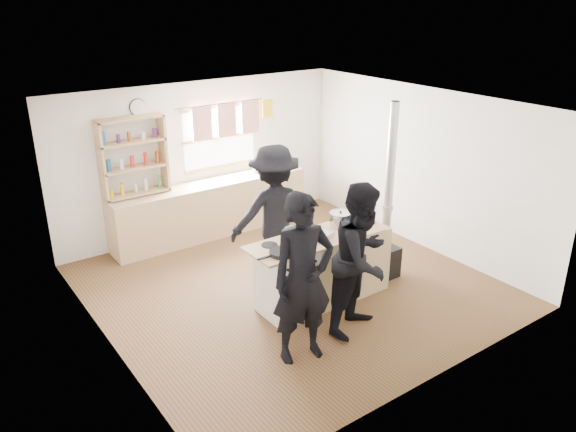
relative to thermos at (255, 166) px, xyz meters
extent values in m
cube|color=brown|center=(-0.87, -2.22, -1.04)|extent=(5.00, 5.00, 0.01)
cube|color=tan|center=(-0.87, 0.00, -0.58)|extent=(3.40, 0.55, 0.90)
cube|color=tan|center=(-2.07, 0.12, -0.10)|extent=(1.00, 0.28, 0.03)
cube|color=tan|center=(-2.07, 0.12, 0.30)|extent=(1.00, 0.28, 0.03)
cube|color=tan|center=(-2.07, 0.12, 0.70)|extent=(1.00, 0.28, 0.03)
cube|color=tan|center=(-2.07, 0.12, 1.05)|extent=(1.00, 0.28, 0.03)
cube|color=tan|center=(-2.55, 0.12, 0.47)|extent=(0.04, 0.28, 1.20)
cube|color=tan|center=(-1.59, 0.12, 0.47)|extent=(0.04, 0.28, 1.20)
cylinder|color=silver|center=(0.00, 0.00, 0.00)|extent=(0.10, 0.10, 0.26)
cube|color=silver|center=(-1.32, -2.77, -0.58)|extent=(0.60, 0.60, 0.90)
cube|color=tan|center=(-0.42, -2.77, -0.58)|extent=(1.20, 0.60, 0.90)
cube|color=tan|center=(-0.87, -2.77, -0.12)|extent=(1.84, 0.64, 0.03)
cylinder|color=black|center=(-1.50, -2.92, -0.08)|extent=(0.31, 0.31, 0.05)
cylinder|color=#3E6322|center=(-1.50, -2.92, -0.06)|extent=(0.27, 0.27, 0.02)
cube|color=silver|center=(-0.85, -2.79, -0.07)|extent=(0.39, 0.36, 0.07)
cube|color=brown|center=(-0.85, -2.79, -0.05)|extent=(0.33, 0.31, 0.02)
cylinder|color=silver|center=(-1.14, -2.65, -0.03)|extent=(0.20, 0.20, 0.14)
cylinder|color=silver|center=(-1.14, -2.65, 0.04)|extent=(0.21, 0.21, 0.01)
sphere|color=black|center=(-1.14, -2.65, 0.06)|extent=(0.03, 0.03, 0.03)
cylinder|color=#B5B5B8|center=(-0.38, -2.67, -0.01)|extent=(0.28, 0.28, 0.18)
cylinder|color=#B5B5B8|center=(-0.38, -2.67, 0.08)|extent=(0.29, 0.29, 0.01)
sphere|color=black|center=(-0.38, -2.67, 0.10)|extent=(0.03, 0.03, 0.03)
cube|color=tan|center=(-0.04, -2.75, -0.09)|extent=(0.33, 0.29, 0.02)
cube|color=olive|center=(-0.04, -2.75, -0.03)|extent=(0.24, 0.18, 0.10)
cube|color=black|center=(0.40, -2.75, -0.81)|extent=(0.35, 0.35, 0.45)
cylinder|color=#ADADB2|center=(0.40, -2.75, 0.44)|extent=(0.12, 0.12, 2.05)
imported|color=black|center=(-1.69, -3.59, -0.07)|extent=(0.78, 0.59, 1.93)
imported|color=black|center=(-0.79, -3.54, -0.11)|extent=(1.08, 0.95, 1.84)
imported|color=black|center=(-0.86, -1.83, -0.07)|extent=(1.37, 0.99, 1.92)
camera|label=1|loc=(-4.88, -7.79, 2.78)|focal=35.00mm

